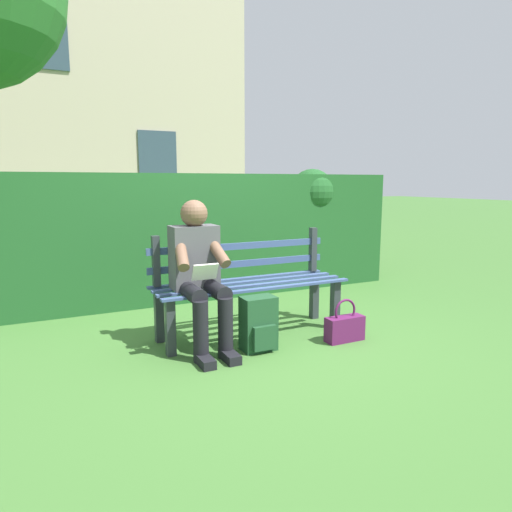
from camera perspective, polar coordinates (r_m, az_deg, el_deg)
ground at (r=4.14m, az=-0.62°, el=-9.74°), size 60.00×60.00×0.00m
park_bench at (r=4.07m, az=-1.01°, el=-3.56°), size 1.72×0.51×0.90m
person_seated at (r=3.69m, az=-7.07°, el=-1.78°), size 0.44×0.73×1.20m
hedge_backdrop at (r=5.46m, az=-6.44°, el=2.92°), size 4.87×0.70×1.51m
building_facade at (r=12.53m, az=-24.75°, el=18.00°), size 9.06×2.91×6.87m
backpack at (r=3.72m, az=0.32°, el=-8.48°), size 0.27×0.25×0.44m
handbag at (r=4.02m, az=10.99°, el=-8.71°), size 0.34×0.13×0.37m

